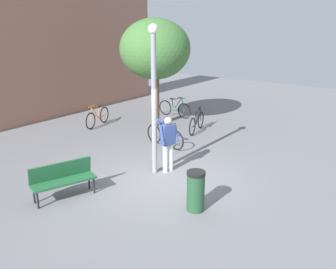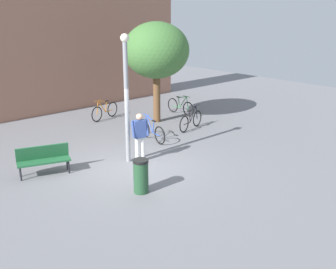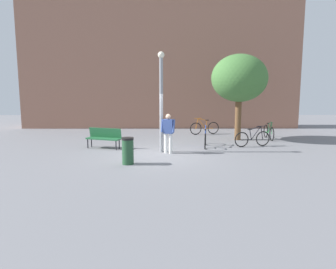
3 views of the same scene
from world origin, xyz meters
name	(u,v)px [view 1 (image 1 of 3)]	position (x,y,z in m)	size (l,w,h in m)	color
ground_plane	(166,178)	(0.00, 0.00, 0.00)	(36.00, 36.00, 0.00)	slate
lamppost	(154,92)	(0.16, 0.55, 2.40)	(0.28, 0.28, 4.24)	gray
person_by_lamppost	(168,141)	(0.46, 0.27, 0.97)	(0.63, 0.41, 1.67)	white
park_bench	(63,177)	(-2.46, 1.42, 0.55)	(1.67, 0.96, 0.92)	#236038
plaza_tree	(155,50)	(4.14, 3.66, 3.20)	(2.87, 2.87, 4.44)	brown
bicycle_orange	(98,117)	(2.62, 5.62, 0.38)	(1.76, 0.54, 0.97)	black
bicycle_blue	(165,136)	(2.20, 1.72, 0.38)	(0.30, 1.80, 0.97)	black
bicycle_black	(197,122)	(4.43, 1.77, 0.38)	(1.77, 0.49, 0.97)	black
bicycle_green	(175,109)	(5.85, 3.88, 0.38)	(0.08, 1.81, 0.97)	black
trash_bin	(196,191)	(-1.04, -1.64, 0.50)	(0.44, 0.44, 0.99)	#234C2D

